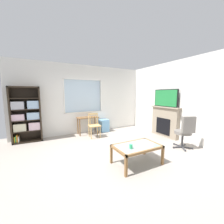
% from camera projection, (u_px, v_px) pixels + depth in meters
% --- Properties ---
extents(ground, '(6.34, 5.88, 0.02)m').
position_uv_depth(ground, '(110.00, 154.00, 3.80)').
color(ground, '#9E9389').
extents(wall_back_with_window, '(5.34, 0.15, 2.79)m').
position_uv_depth(wall_back_with_window, '(83.00, 100.00, 5.75)').
color(wall_back_with_window, silver).
rests_on(wall_back_with_window, ground).
extents(wall_right, '(0.12, 5.08, 2.79)m').
position_uv_depth(wall_right, '(178.00, 100.00, 4.90)').
color(wall_right, silver).
rests_on(wall_right, ground).
extents(bookshelf, '(0.90, 0.38, 1.87)m').
position_uv_depth(bookshelf, '(26.00, 115.00, 4.65)').
color(bookshelf, '#2D2319').
rests_on(bookshelf, ground).
extents(desk_under_window, '(0.84, 0.41, 0.70)m').
position_uv_depth(desk_under_window, '(88.00, 120.00, 5.58)').
color(desk_under_window, brown).
rests_on(desk_under_window, ground).
extents(wooden_chair, '(0.45, 0.43, 0.90)m').
position_uv_depth(wooden_chair, '(94.00, 125.00, 5.18)').
color(wooden_chair, tan).
rests_on(wooden_chair, ground).
extents(plastic_drawer_unit, '(0.35, 0.40, 0.53)m').
position_uv_depth(plastic_drawer_unit, '(104.00, 125.00, 6.01)').
color(plastic_drawer_unit, '#72ADDB').
rests_on(plastic_drawer_unit, ground).
extents(fireplace, '(0.26, 1.25, 1.15)m').
position_uv_depth(fireplace, '(165.00, 121.00, 5.28)').
color(fireplace, gray).
rests_on(fireplace, ground).
extents(tv, '(0.06, 1.04, 0.65)m').
position_uv_depth(tv, '(166.00, 98.00, 5.16)').
color(tv, black).
rests_on(tv, fireplace).
extents(office_chair, '(0.58, 0.61, 1.00)m').
position_uv_depth(office_chair, '(185.00, 131.00, 4.05)').
color(office_chair, slate).
rests_on(office_chair, ground).
extents(coffee_table, '(1.07, 0.67, 0.45)m').
position_uv_depth(coffee_table, '(137.00, 148.00, 3.19)').
color(coffee_table, '#8C9E99').
rests_on(coffee_table, ground).
extents(sippy_cup, '(0.07, 0.07, 0.09)m').
position_uv_depth(sippy_cup, '(131.00, 146.00, 3.00)').
color(sippy_cup, '#33B770').
rests_on(sippy_cup, coffee_table).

